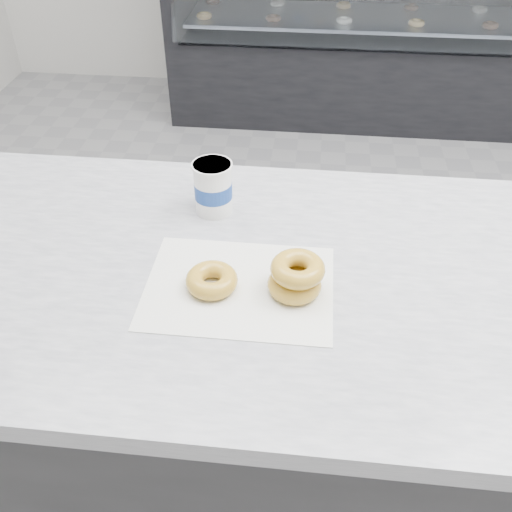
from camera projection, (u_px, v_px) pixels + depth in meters
The scene contains 7 objects.
ground at pixel (389, 359), 2.07m from camera, with size 5.00×5.00×0.00m, color gray.
counter at pixel (436, 429), 1.32m from camera, with size 3.06×0.76×0.90m.
display_case at pixel (376, 32), 3.40m from camera, with size 2.40×0.74×1.25m.
wax_paper at pixel (239, 287), 1.04m from camera, with size 0.34×0.26×0.00m, color silver.
donut_single at pixel (212, 280), 1.02m from camera, with size 0.09×0.09×0.03m, color gold.
donut_stack at pixel (296, 277), 1.00m from camera, with size 0.11×0.11×0.07m.
coffee_cup at pixel (213, 187), 1.19m from camera, with size 0.10×0.10×0.11m.
Camera 1 is at (-0.33, -1.41, 1.60)m, focal length 40.00 mm.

